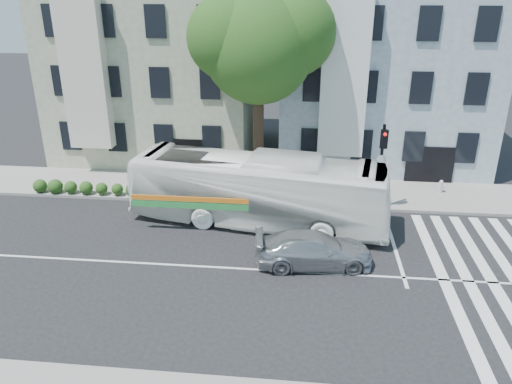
# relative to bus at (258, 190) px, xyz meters

# --- Properties ---
(ground) EXTENTS (120.00, 120.00, 0.00)m
(ground) POSITION_rel_bus_xyz_m (-0.44, -4.17, -1.67)
(ground) COLOR black
(ground) RESTS_ON ground
(sidewalk_far) EXTENTS (80.00, 4.00, 0.15)m
(sidewalk_far) POSITION_rel_bus_xyz_m (-0.44, 3.83, -1.60)
(sidewalk_far) COLOR gray
(sidewalk_far) RESTS_ON ground
(building_left) EXTENTS (12.00, 10.00, 11.00)m
(building_left) POSITION_rel_bus_xyz_m (-7.44, 10.83, 3.83)
(building_left) COLOR gray
(building_left) RESTS_ON ground
(building_right) EXTENTS (12.00, 10.00, 11.00)m
(building_right) POSITION_rel_bus_xyz_m (6.56, 10.83, 3.83)
(building_right) COLOR #85929E
(building_right) RESTS_ON ground
(street_tree) EXTENTS (7.30, 5.90, 11.10)m
(street_tree) POSITION_rel_bus_xyz_m (-0.38, 4.57, 6.16)
(street_tree) COLOR #2D2116
(street_tree) RESTS_ON ground
(bus) EXTENTS (4.66, 12.30, 3.34)m
(bus) POSITION_rel_bus_xyz_m (0.00, 0.00, 0.00)
(bus) COLOR white
(bus) RESTS_ON ground
(sedan) EXTENTS (2.40, 4.85, 1.36)m
(sedan) POSITION_rel_bus_xyz_m (2.57, -3.52, -0.99)
(sedan) COLOR #B5B6BC
(sedan) RESTS_ON ground
(hedge) EXTENTS (8.27, 3.71, 0.70)m
(hedge) POSITION_rel_bus_xyz_m (-7.65, 2.13, -1.17)
(hedge) COLOR #236521
(hedge) RESTS_ON sidewalk_far
(traffic_signal) EXTENTS (0.45, 0.54, 4.43)m
(traffic_signal) POSITION_rel_bus_xyz_m (5.69, 1.78, 1.19)
(traffic_signal) COLOR black
(traffic_signal) RESTS_ON ground
(fire_hydrant) EXTENTS (0.39, 0.22, 0.69)m
(fire_hydrant) POSITION_rel_bus_xyz_m (9.32, 4.33, -1.17)
(fire_hydrant) COLOR beige
(fire_hydrant) RESTS_ON sidewalk_far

